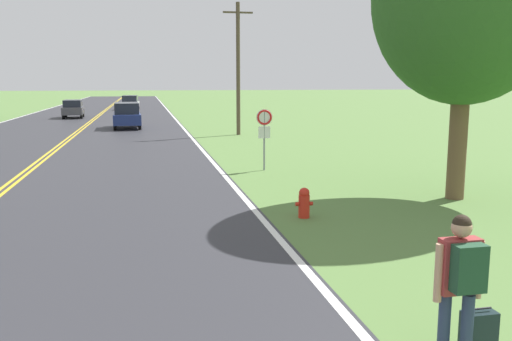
{
  "coord_description": "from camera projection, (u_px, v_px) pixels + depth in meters",
  "views": [
    {
      "loc": [
        4.25,
        -2.86,
        3.26
      ],
      "look_at": [
        6.98,
        10.33,
        1.04
      ],
      "focal_mm": 38.0,
      "sensor_mm": 36.0,
      "label": 1
    }
  ],
  "objects": [
    {
      "name": "hitchhiker_person",
      "position": [
        461.0,
        275.0,
        6.15
      ],
      "size": [
        0.61,
        0.43,
        1.78
      ],
      "rotation": [
        0.0,
        0.0,
        1.58
      ],
      "color": "navy",
      "rests_on": "ground"
    },
    {
      "name": "suitcase",
      "position": [
        478.0,
        335.0,
        6.39
      ],
      "size": [
        0.41,
        0.2,
        0.64
      ],
      "rotation": [
        0.0,
        0.0,
        1.58
      ],
      "color": "#19282D",
      "rests_on": "ground"
    },
    {
      "name": "fire_hydrant",
      "position": [
        304.0,
        202.0,
        13.06
      ],
      "size": [
        0.43,
        0.27,
        0.74
      ],
      "color": "red",
      "rests_on": "ground"
    },
    {
      "name": "traffic_sign",
      "position": [
        264.0,
        125.0,
        19.83
      ],
      "size": [
        0.6,
        0.1,
        2.26
      ],
      "color": "gray",
      "rests_on": "ground"
    },
    {
      "name": "utility_pole_midground",
      "position": [
        238.0,
        67.0,
        32.78
      ],
      "size": [
        1.8,
        0.24,
        7.92
      ],
      "color": "brown",
      "rests_on": "ground"
    },
    {
      "name": "car_dark_blue_suv_approaching",
      "position": [
        127.0,
        115.0,
        37.84
      ],
      "size": [
        1.99,
        4.5,
        1.79
      ],
      "rotation": [
        0.0,
        0.0,
        -1.54
      ],
      "color": "black",
      "rests_on": "ground"
    },
    {
      "name": "car_dark_grey_suv_mid_near",
      "position": [
        73.0,
        108.0,
        48.6
      ],
      "size": [
        1.9,
        4.16,
        1.62
      ],
      "rotation": [
        0.0,
        0.0,
        1.62
      ],
      "color": "black",
      "rests_on": "ground"
    },
    {
      "name": "car_silver_hatchback_mid_far",
      "position": [
        130.0,
        102.0,
        62.71
      ],
      "size": [
        2.05,
        4.15,
        1.65
      ],
      "rotation": [
        0.0,
        0.0,
        -1.62
      ],
      "color": "black",
      "rests_on": "ground"
    }
  ]
}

